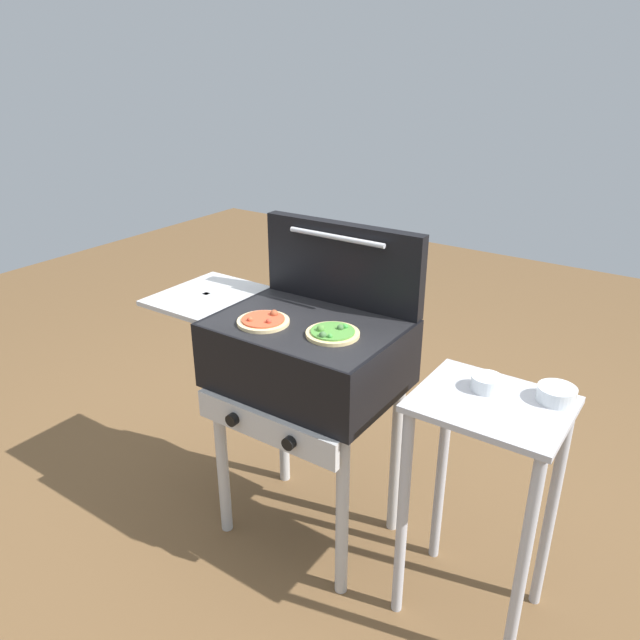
{
  "coord_description": "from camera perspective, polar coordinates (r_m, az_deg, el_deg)",
  "views": [
    {
      "loc": [
        1.11,
        -1.55,
        1.74
      ],
      "look_at": [
        0.05,
        0.0,
        0.92
      ],
      "focal_mm": 34.15,
      "sensor_mm": 36.0,
      "label": 1
    }
  ],
  "objects": [
    {
      "name": "topping_bowl_near",
      "position": [
        1.91,
        15.33,
        -5.75
      ],
      "size": [
        0.09,
        0.09,
        0.04
      ],
      "color": "silver",
      "rests_on": "prep_table"
    },
    {
      "name": "grill_lid_open",
      "position": [
        2.19,
        2.1,
        5.3
      ],
      "size": [
        0.63,
        0.09,
        0.3
      ],
      "color": "black",
      "rests_on": "grill"
    },
    {
      "name": "ground_plane",
      "position": [
        2.58,
        -0.97,
        -18.82
      ],
      "size": [
        8.0,
        8.0,
        0.0
      ],
      "primitive_type": "plane",
      "color": "brown"
    },
    {
      "name": "topping_bowl_far",
      "position": [
        1.91,
        21.28,
        -6.53
      ],
      "size": [
        0.11,
        0.11,
        0.04
      ],
      "color": "silver",
      "rests_on": "prep_table"
    },
    {
      "name": "pizza_pepperoni",
      "position": [
        2.08,
        -5.31,
        -0.07
      ],
      "size": [
        0.18,
        0.18,
        0.04
      ],
      "color": "beige",
      "rests_on": "grill"
    },
    {
      "name": "grill",
      "position": [
        2.15,
        -1.48,
        -3.66
      ],
      "size": [
        0.96,
        0.53,
        0.9
      ],
      "color": "black",
      "rests_on": "ground_plane"
    },
    {
      "name": "prep_table",
      "position": [
        1.99,
        15.06,
        -13.27
      ],
      "size": [
        0.44,
        0.36,
        0.81
      ],
      "color": "#B2B2B7",
      "rests_on": "ground_plane"
    },
    {
      "name": "pizza_veggie",
      "position": [
        1.98,
        1.16,
        -1.21
      ],
      "size": [
        0.18,
        0.18,
        0.04
      ],
      "color": "#E0C17F",
      "rests_on": "grill"
    }
  ]
}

